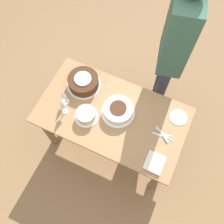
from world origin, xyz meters
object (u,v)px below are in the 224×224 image
at_px(cake_back_decorated, 86,115).
at_px(person_cutting, 175,44).
at_px(wine_glass_near, 62,104).
at_px(wine_glass_far, 63,95).
at_px(cake_center_white, 118,110).
at_px(cake_front_chocolate, 83,82).

xyz_separation_m(cake_back_decorated, person_cutting, (-0.46, -0.81, 0.29)).
distance_m(wine_glass_near, wine_glass_far, 0.10).
distance_m(cake_center_white, cake_back_decorated, 0.28).
bearing_deg(cake_center_white, cake_back_decorated, 33.88).
bearing_deg(cake_center_white, wine_glass_near, 23.65).
bearing_deg(cake_center_white, person_cutting, -109.45).
bearing_deg(person_cutting, wine_glass_far, -56.40).
bearing_deg(cake_front_chocolate, cake_back_decorated, 121.23).
relative_size(wine_glass_near, person_cutting, 0.12).
distance_m(cake_back_decorated, person_cutting, 0.97).
bearing_deg(wine_glass_far, cake_front_chocolate, -107.01).
bearing_deg(wine_glass_far, wine_glass_near, 115.81).
distance_m(cake_front_chocolate, person_cutting, 0.87).
distance_m(cake_front_chocolate, cake_back_decorated, 0.33).
relative_size(cake_front_chocolate, wine_glass_near, 1.51).
xyz_separation_m(cake_center_white, wine_glass_near, (0.43, 0.19, 0.10)).
relative_size(cake_center_white, wine_glass_near, 1.42).
bearing_deg(cake_center_white, wine_glass_far, 12.25).
xyz_separation_m(cake_front_chocolate, wine_glass_near, (0.03, 0.31, 0.09)).
distance_m(cake_back_decorated, wine_glass_near, 0.23).
distance_m(cake_center_white, person_cutting, 0.75).
height_order(wine_glass_far, person_cutting, person_cutting).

